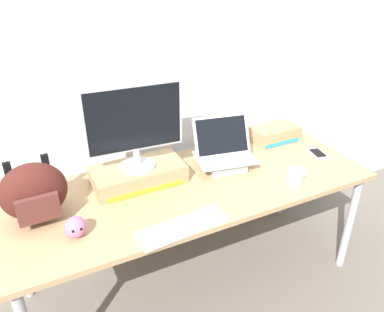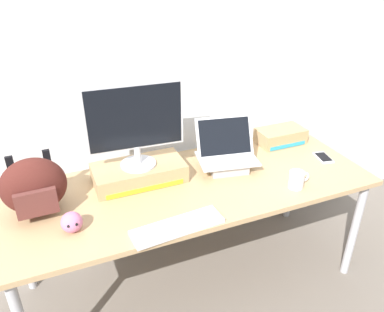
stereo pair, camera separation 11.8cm
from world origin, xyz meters
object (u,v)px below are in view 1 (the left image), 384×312
at_px(plush_toy, 76,227).
at_px(open_laptop, 224,157).
at_px(external_keyboard, 183,227).
at_px(toner_box_yellow, 138,174).
at_px(coffee_mug, 295,176).
at_px(cell_phone, 318,154).
at_px(desktop_monitor, 134,125).
at_px(messenger_backpack, 34,192).
at_px(toner_box_cyan, 274,134).

bearing_deg(plush_toy, open_laptop, 14.92).
height_order(external_keyboard, plush_toy, plush_toy).
bearing_deg(toner_box_yellow, plush_toy, -143.07).
relative_size(coffee_mug, cell_phone, 0.82).
bearing_deg(coffee_mug, open_laptop, 127.42).
xyz_separation_m(desktop_monitor, messenger_backpack, (-0.55, -0.08, -0.21)).
height_order(external_keyboard, cell_phone, external_keyboard).
height_order(cell_phone, plush_toy, plush_toy).
bearing_deg(messenger_backpack, external_keyboard, -35.24).
relative_size(desktop_monitor, toner_box_cyan, 1.64).
distance_m(messenger_backpack, toner_box_cyan, 1.58).
bearing_deg(open_laptop, coffee_mug, -42.05).
distance_m(messenger_backpack, coffee_mug, 1.38).
relative_size(messenger_backpack, plush_toy, 3.20).
bearing_deg(toner_box_cyan, coffee_mug, -114.89).
relative_size(open_laptop, coffee_mug, 3.04).
distance_m(cell_phone, plush_toy, 1.56).
bearing_deg(open_laptop, external_keyboard, -127.79).
bearing_deg(toner_box_cyan, open_laptop, -162.07).
xyz_separation_m(desktop_monitor, plush_toy, (-0.41, -0.31, -0.31)).
bearing_deg(messenger_backpack, toner_box_yellow, 6.88).
relative_size(desktop_monitor, open_laptop, 1.36).
relative_size(external_keyboard, plush_toy, 4.57).
distance_m(messenger_backpack, plush_toy, 0.28).
xyz_separation_m(open_laptop, external_keyboard, (-0.47, -0.42, -0.05)).
distance_m(toner_box_yellow, open_laptop, 0.53).
xyz_separation_m(cell_phone, plush_toy, (-1.56, -0.11, 0.04)).
bearing_deg(plush_toy, cell_phone, 4.21).
height_order(coffee_mug, toner_box_cyan, toner_box_cyan).
bearing_deg(coffee_mug, cell_phone, 29.89).
height_order(plush_toy, toner_box_cyan, same).
distance_m(open_laptop, coffee_mug, 0.43).
bearing_deg(cell_phone, toner_box_yellow, -178.30).
height_order(external_keyboard, messenger_backpack, messenger_backpack).
bearing_deg(toner_box_cyan, desktop_monitor, -174.32).
relative_size(open_laptop, messenger_backpack, 1.19).
distance_m(desktop_monitor, toner_box_cyan, 1.07).
bearing_deg(external_keyboard, coffee_mug, 1.83).
relative_size(plush_toy, toner_box_cyan, 0.31).
bearing_deg(coffee_mug, desktop_monitor, 153.01).
distance_m(external_keyboard, toner_box_cyan, 1.13).
distance_m(messenger_backpack, cell_phone, 1.70).
xyz_separation_m(desktop_monitor, external_keyboard, (0.05, -0.48, -0.35)).
bearing_deg(messenger_backpack, open_laptop, -0.28).
bearing_deg(toner_box_cyan, toner_box_yellow, -174.38).
bearing_deg(external_keyboard, toner_box_cyan, 26.61).
bearing_deg(coffee_mug, plush_toy, 175.58).
distance_m(open_laptop, cell_phone, 0.64).
height_order(open_laptop, coffee_mug, open_laptop).
relative_size(external_keyboard, messenger_backpack, 1.43).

